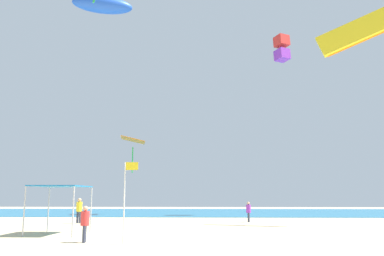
{
  "coord_description": "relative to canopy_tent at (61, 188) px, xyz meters",
  "views": [
    {
      "loc": [
        1.24,
        -19.8,
        2.09
      ],
      "look_at": [
        0.03,
        12.02,
        7.45
      ],
      "focal_mm": 37.6,
      "sensor_mm": 36.0,
      "label": 1
    }
  ],
  "objects": [
    {
      "name": "kite_diamond_orange",
      "position": [
        -0.28,
        22.66,
        5.63
      ],
      "size": [
        3.15,
        3.19,
        4.03
      ],
      "rotation": [
        0.0,
        0.0,
        1.75
      ],
      "color": "orange"
    },
    {
      "name": "ground",
      "position": [
        6.9,
        -2.48,
        -2.53
      ],
      "size": [
        110.0,
        110.0,
        0.1
      ],
      "primitive_type": "cube",
      "color": "#D1BA8C"
    },
    {
      "name": "kite_box_red",
      "position": [
        16.74,
        21.72,
        16.2
      ],
      "size": [
        1.88,
        1.92,
        2.96
      ],
      "rotation": [
        0.0,
        0.0,
        3.66
      ],
      "color": "red"
    },
    {
      "name": "kite_inflatable_blue",
      "position": [
        -2.19,
        14.8,
        18.4
      ],
      "size": [
        6.23,
        3.62,
        2.29
      ],
      "rotation": [
        0.0,
        0.0,
        0.3
      ],
      "color": "blue"
    },
    {
      "name": "person_leftmost",
      "position": [
        -1.75,
        8.9,
        -1.37
      ],
      "size": [
        0.45,
        0.45,
        1.9
      ],
      "rotation": [
        0.0,
        0.0,
        2.47
      ],
      "color": "#33384C",
      "rests_on": "ground"
    },
    {
      "name": "banner_flag",
      "position": [
        4.55,
        -4.47,
        -0.33
      ],
      "size": [
        0.61,
        0.06,
        3.56
      ],
      "color": "silver",
      "rests_on": "ground"
    },
    {
      "name": "kite_parafoil_yellow",
      "position": [
        19.79,
        7.5,
        12.09
      ],
      "size": [
        6.02,
        2.39,
        3.8
      ],
      "rotation": [
        0.0,
        0.0,
        2.88
      ],
      "color": "yellow"
    },
    {
      "name": "canopy_tent",
      "position": [
        0.0,
        0.0,
        0.0
      ],
      "size": [
        2.62,
        3.27,
        2.63
      ],
      "color": "#B2B2B7",
      "rests_on": "ground"
    },
    {
      "name": "ocean_strip",
      "position": [
        6.9,
        29.62,
        -2.47
      ],
      "size": [
        110.0,
        25.07,
        0.03
      ],
      "primitive_type": "cube",
      "color": "#1E6B93",
      "rests_on": "ground"
    },
    {
      "name": "person_near_tent",
      "position": [
        2.57,
        -3.81,
        -1.53
      ],
      "size": [
        0.39,
        0.43,
        1.62
      ],
      "rotation": [
        0.0,
        0.0,
        4.89
      ],
      "color": "#33384C",
      "rests_on": "ground"
    },
    {
      "name": "person_central",
      "position": [
        11.43,
        10.71,
        -1.55
      ],
      "size": [
        0.38,
        0.43,
        1.59
      ],
      "rotation": [
        0.0,
        0.0,
        4.72
      ],
      "color": "#33384C",
      "rests_on": "ground"
    }
  ]
}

